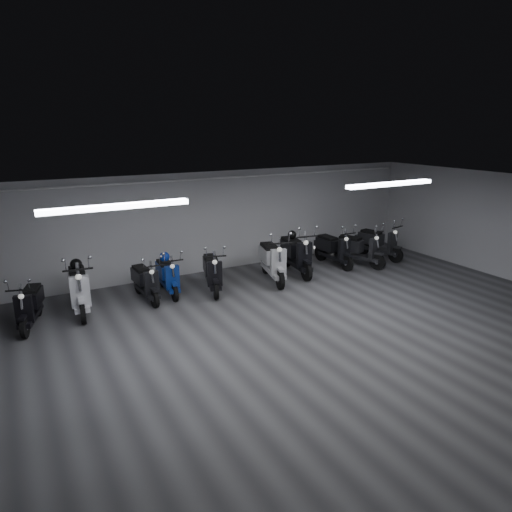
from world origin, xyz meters
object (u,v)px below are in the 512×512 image
helmet_3 (164,257)px  scooter_1 (29,299)px  scooter_3 (145,276)px  scooter_7 (296,248)px  scooter_6 (273,254)px  helmet_0 (292,235)px  helmet_1 (76,264)px  scooter_9 (359,244)px  scooter_2 (78,281)px  scooter_5 (212,266)px  scooter_4 (168,270)px  scooter_8 (334,244)px  scooter_10 (379,237)px

helmet_3 → scooter_1: bearing=-167.7°
scooter_3 → scooter_7: scooter_7 is taller
scooter_6 → scooter_3: bearing=-170.1°
scooter_7 → helmet_0: (0.04, 0.28, 0.30)m
scooter_3 → helmet_3: (0.61, 0.39, 0.28)m
helmet_1 → helmet_3: (2.06, 0.13, -0.15)m
scooter_1 → scooter_9: (8.72, -0.01, 0.07)m
scooter_2 → helmet_0: (5.73, 0.27, 0.32)m
scooter_2 → scooter_9: size_ratio=1.08×
scooter_7 → helmet_0: scooter_7 is taller
scooter_5 → scooter_7: scooter_7 is taller
scooter_5 → scooter_9: size_ratio=0.97×
scooter_4 → scooter_5: (1.04, -0.33, 0.04)m
scooter_2 → scooter_5: size_ratio=1.11×
scooter_2 → scooter_9: 7.72m
scooter_2 → helmet_0: scooter_2 is taller
scooter_2 → scooter_8: 7.08m
scooter_3 → scooter_1: bearing=-177.5°
scooter_5 → helmet_3: (-1.03, 0.56, 0.23)m
scooter_4 → helmet_1: (-2.04, 0.10, 0.42)m
scooter_8 → helmet_0: (-1.35, 0.20, 0.38)m
scooter_2 → scooter_4: scooter_2 is taller
scooter_4 → helmet_0: (3.67, 0.10, 0.43)m
helmet_3 → scooter_9: bearing=-7.0°
helmet_3 → scooter_3: bearing=-147.6°
helmet_1 → helmet_3: bearing=3.5°
scooter_4 → helmet_0: size_ratio=6.81×
scooter_3 → scooter_5: 1.65m
scooter_4 → helmet_3: size_ratio=6.57×
scooter_1 → scooter_3: size_ratio=1.00×
scooter_1 → scooter_8: size_ratio=0.91×
helmet_0 → helmet_1: bearing=-180.0°
scooter_5 → scooter_9: bearing=14.5°
scooter_7 → helmet_3: size_ratio=8.00×
scooter_4 → scooter_3: bearing=-162.0°
scooter_10 → helmet_3: bearing=163.1°
helmet_0 → scooter_8: bearing=-8.3°
scooter_2 → scooter_7: bearing=4.9°
helmet_0 → helmet_3: (-3.65, 0.13, -0.16)m
scooter_1 → scooter_5: 4.11m
scooter_4 → scooter_5: scooter_5 is taller
helmet_3 → scooter_7: bearing=-6.4°
scooter_4 → scooter_7: 3.63m
scooter_8 → helmet_3: scooter_8 is taller
helmet_0 → scooter_1: bearing=-175.3°
scooter_9 → scooter_6: bearing=157.7°
scooter_7 → helmet_1: size_ratio=7.73×
scooter_1 → helmet_3: 3.17m
scooter_10 → helmet_1: scooter_10 is taller
scooter_5 → scooter_7: bearing=19.5°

